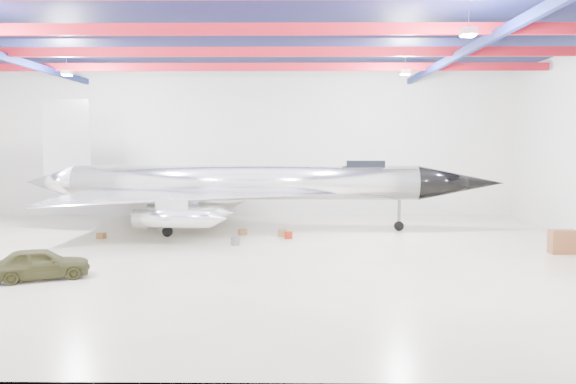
{
  "coord_description": "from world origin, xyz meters",
  "views": [
    {
      "loc": [
        3.44,
        -27.54,
        5.54
      ],
      "look_at": [
        3.15,
        2.0,
        2.95
      ],
      "focal_mm": 35.0,
      "sensor_mm": 36.0,
      "label": 1
    }
  ],
  "objects": [
    {
      "name": "floor",
      "position": [
        0.0,
        0.0,
        0.0
      ],
      "size": [
        40.0,
        40.0,
        0.0
      ],
      "primitive_type": "plane",
      "color": "#BEB797",
      "rests_on": "ground"
    },
    {
      "name": "wall_back",
      "position": [
        0.0,
        15.0,
        5.5
      ],
      "size": [
        40.0,
        0.0,
        40.0
      ],
      "primitive_type": "plane",
      "rotation": [
        1.57,
        0.0,
        0.0
      ],
      "color": "silver",
      "rests_on": "floor"
    },
    {
      "name": "ceiling",
      "position": [
        0.0,
        0.0,
        11.0
      ],
      "size": [
        40.0,
        40.0,
        0.0
      ],
      "primitive_type": "plane",
      "rotation": [
        3.14,
        0.0,
        0.0
      ],
      "color": "#0A0F38",
      "rests_on": "wall_back"
    },
    {
      "name": "ceiling_structure",
      "position": [
        0.0,
        0.0,
        10.32
      ],
      "size": [
        39.5,
        29.5,
        1.08
      ],
      "color": "maroon",
      "rests_on": "ceiling"
    },
    {
      "name": "jet_aircraft",
      "position": [
        0.29,
        7.9,
        2.72
      ],
      "size": [
        30.4,
        17.74,
        8.3
      ],
      "rotation": [
        0.0,
        0.0,
        -0.02
      ],
      "color": "silver",
      "rests_on": "floor"
    },
    {
      "name": "jeep",
      "position": [
        -6.88,
        -5.17,
        0.65
      ],
      "size": [
        4.12,
        2.93,
        1.3
      ],
      "primitive_type": "imported",
      "rotation": [
        0.0,
        0.0,
        1.98
      ],
      "color": "#38381C",
      "rests_on": "floor"
    },
    {
      "name": "desk",
      "position": [
        16.96,
        0.38,
        0.6
      ],
      "size": [
        1.32,
        0.67,
        1.2
      ],
      "primitive_type": "cube",
      "rotation": [
        0.0,
        0.0,
        0.01
      ],
      "color": "brown",
      "rests_on": "floor"
    },
    {
      "name": "crate_ply",
      "position": [
        -7.77,
        4.64,
        0.16
      ],
      "size": [
        0.55,
        0.48,
        0.33
      ],
      "primitive_type": "cube",
      "rotation": [
        0.0,
        0.0,
        -0.24
      ],
      "color": "olive",
      "rests_on": "floor"
    },
    {
      "name": "toolbox_red",
      "position": [
        -2.38,
        9.83,
        0.14
      ],
      "size": [
        0.43,
        0.37,
        0.28
      ],
      "primitive_type": "cube",
      "rotation": [
        0.0,
        0.0,
        -0.14
      ],
      "color": "maroon",
      "rests_on": "floor"
    },
    {
      "name": "engine_drum",
      "position": [
        0.27,
        2.53,
        0.22
      ],
      "size": [
        0.59,
        0.59,
        0.43
      ],
      "primitive_type": "cylinder",
      "rotation": [
        0.0,
        0.0,
        -0.27
      ],
      "color": "#59595B",
      "rests_on": "floor"
    },
    {
      "name": "parts_bin",
      "position": [
        2.79,
        5.5,
        0.2
      ],
      "size": [
        0.59,
        0.48,
        0.4
      ],
      "primitive_type": "cube",
      "rotation": [
        0.0,
        0.0,
        -0.03
      ],
      "color": "olive",
      "rests_on": "floor"
    },
    {
      "name": "crate_small",
      "position": [
        -5.55,
        7.39,
        0.13
      ],
      "size": [
        0.39,
        0.31,
        0.27
      ],
      "primitive_type": "cube",
      "rotation": [
        0.0,
        0.0,
        -0.03
      ],
      "color": "#59595B",
      "rests_on": "floor"
    },
    {
      "name": "tool_chest",
      "position": [
        3.15,
        4.64,
        0.21
      ],
      "size": [
        0.59,
        0.59,
        0.42
      ],
      "primitive_type": "cylinder",
      "rotation": [
        0.0,
        0.0,
        -0.3
      ],
      "color": "maroon",
      "rests_on": "floor"
    },
    {
      "name": "oil_barrel",
      "position": [
        0.36,
        5.96,
        0.17
      ],
      "size": [
        0.59,
        0.54,
        0.33
      ],
      "primitive_type": "cube",
      "rotation": [
        0.0,
        0.0,
        0.42
      ],
      "color": "olive",
      "rests_on": "floor"
    }
  ]
}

